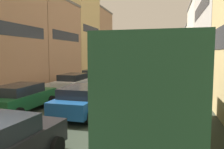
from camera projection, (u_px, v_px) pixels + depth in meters
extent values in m
cube|color=#9E9E9E|center=(74.00, 80.00, 25.53)|extent=(2.60, 64.00, 0.14)
cube|color=silver|center=(116.00, 82.00, 24.25)|extent=(0.16, 60.00, 0.01)
cube|color=silver|center=(147.00, 83.00, 23.37)|extent=(0.16, 60.00, 0.01)
cube|color=black|center=(21.00, 31.00, 18.98)|extent=(0.02, 7.04, 1.10)
cube|color=#9E7556|center=(43.00, 41.00, 28.38)|extent=(7.00, 8.70, 9.58)
cube|color=black|center=(67.00, 36.00, 27.42)|extent=(0.02, 7.04, 1.10)
cube|color=#66605B|center=(41.00, 1.00, 27.91)|extent=(7.20, 8.70, 0.30)
cube|color=tan|center=(72.00, 34.00, 36.69)|extent=(7.00, 8.70, 12.68)
cube|color=black|center=(92.00, 30.00, 35.72)|extent=(0.02, 7.04, 1.10)
cube|color=#9E7556|center=(90.00, 41.00, 45.20)|extent=(7.00, 8.70, 11.57)
cube|color=black|center=(107.00, 37.00, 44.24)|extent=(0.02, 7.04, 1.10)
cube|color=#66605B|center=(90.00, 11.00, 44.64)|extent=(7.20, 8.70, 0.30)
cube|color=beige|center=(205.00, 50.00, 38.69)|extent=(7.00, 10.90, 7.55)
cube|color=black|center=(184.00, 48.00, 39.56)|extent=(0.02, 8.80, 1.10)
cube|color=#66605B|center=(206.00, 27.00, 38.31)|extent=(7.20, 10.90, 0.30)
cube|color=beige|center=(218.00, 41.00, 28.02)|extent=(7.00, 10.90, 9.44)
cube|color=black|center=(189.00, 38.00, 28.88)|extent=(0.02, 8.80, 1.10)
cube|color=#66605B|center=(220.00, 2.00, 27.56)|extent=(7.20, 10.90, 0.30)
cube|color=black|center=(201.00, 9.00, 18.15)|extent=(0.02, 8.80, 1.10)
cube|color=navy|center=(162.00, 89.00, 10.55)|extent=(2.43, 2.43, 1.90)
cube|color=black|center=(163.00, 78.00, 11.68)|extent=(2.02, 0.05, 0.70)
cube|color=#234C33|center=(156.00, 84.00, 6.88)|extent=(2.46, 5.47, 2.80)
cube|color=white|center=(119.00, 74.00, 7.18)|extent=(0.07, 4.48, 0.90)
cylinder|color=black|center=(137.00, 106.00, 11.04)|extent=(0.31, 0.96, 0.96)
cylinder|color=black|center=(187.00, 109.00, 10.40)|extent=(0.31, 0.96, 0.96)
cylinder|color=black|center=(7.00, 140.00, 7.14)|extent=(0.26, 0.65, 0.64)
cylinder|color=black|center=(57.00, 147.00, 6.56)|extent=(0.26, 0.65, 0.64)
cube|color=#194C8C|center=(83.00, 102.00, 11.20)|extent=(1.81, 4.31, 0.70)
cube|color=#1E2328|center=(81.00, 91.00, 10.96)|extent=(1.59, 2.41, 0.52)
cylinder|color=black|center=(78.00, 101.00, 12.88)|extent=(0.22, 0.64, 0.64)
cylinder|color=black|center=(108.00, 103.00, 12.41)|extent=(0.22, 0.64, 0.64)
cylinder|color=black|center=(52.00, 115.00, 10.07)|extent=(0.22, 0.64, 0.64)
cylinder|color=black|center=(90.00, 118.00, 9.60)|extent=(0.22, 0.64, 0.64)
cube|color=#19592D|center=(22.00, 99.00, 11.76)|extent=(1.85, 4.32, 0.70)
cube|color=#1E2328|center=(19.00, 90.00, 11.51)|extent=(1.61, 2.43, 0.52)
cylinder|color=black|center=(24.00, 99.00, 13.43)|extent=(0.23, 0.64, 0.64)
cylinder|color=black|center=(51.00, 101.00, 12.97)|extent=(0.23, 0.64, 0.64)
cylinder|color=black|center=(19.00, 114.00, 10.15)|extent=(0.23, 0.64, 0.64)
cube|color=#759EB7|center=(112.00, 86.00, 16.59)|extent=(1.86, 4.33, 0.70)
cube|color=#1E2328|center=(111.00, 79.00, 16.34)|extent=(1.62, 2.43, 0.52)
cylinder|color=black|center=(106.00, 87.00, 18.26)|extent=(0.23, 0.64, 0.64)
cylinder|color=black|center=(127.00, 88.00, 17.81)|extent=(0.23, 0.64, 0.64)
cylinder|color=black|center=(94.00, 93.00, 15.43)|extent=(0.23, 0.64, 0.64)
cylinder|color=black|center=(120.00, 95.00, 14.99)|extent=(0.23, 0.64, 0.64)
cube|color=silver|center=(74.00, 84.00, 17.89)|extent=(1.85, 4.32, 0.70)
cube|color=#1E2328|center=(73.00, 77.00, 17.64)|extent=(1.61, 2.43, 0.52)
cylinder|color=black|center=(72.00, 85.00, 19.57)|extent=(0.23, 0.64, 0.64)
cylinder|color=black|center=(91.00, 86.00, 19.08)|extent=(0.23, 0.64, 0.64)
cylinder|color=black|center=(55.00, 90.00, 16.77)|extent=(0.23, 0.64, 0.64)
cylinder|color=black|center=(77.00, 91.00, 16.27)|extent=(0.23, 0.64, 0.64)
cube|color=black|center=(128.00, 78.00, 22.34)|extent=(2.00, 4.38, 0.70)
cube|color=#1E2328|center=(128.00, 72.00, 22.09)|extent=(1.69, 2.48, 0.52)
cylinder|color=black|center=(122.00, 79.00, 23.99)|extent=(0.25, 0.65, 0.64)
cylinder|color=black|center=(139.00, 80.00, 23.60)|extent=(0.25, 0.65, 0.64)
cylinder|color=black|center=(117.00, 83.00, 21.15)|extent=(0.25, 0.65, 0.64)
cylinder|color=black|center=(136.00, 83.00, 20.76)|extent=(0.25, 0.65, 0.64)
cube|color=gray|center=(94.00, 77.00, 22.69)|extent=(1.97, 4.37, 0.70)
cube|color=#1E2328|center=(93.00, 72.00, 22.44)|extent=(1.68, 2.47, 0.52)
cylinder|color=black|center=(90.00, 79.00, 24.34)|extent=(0.25, 0.65, 0.64)
cylinder|color=black|center=(106.00, 79.00, 23.94)|extent=(0.25, 0.65, 0.64)
cylinder|color=black|center=(81.00, 82.00, 21.50)|extent=(0.25, 0.65, 0.64)
cylinder|color=black|center=(99.00, 83.00, 21.10)|extent=(0.25, 0.65, 0.64)
cube|color=#B29319|center=(159.00, 90.00, 14.76)|extent=(1.88, 4.33, 0.70)
cube|color=#1E2328|center=(159.00, 82.00, 14.52)|extent=(1.63, 2.44, 0.52)
cylinder|color=black|center=(147.00, 91.00, 16.43)|extent=(0.23, 0.64, 0.64)
cylinder|color=black|center=(173.00, 92.00, 15.99)|extent=(0.23, 0.64, 0.64)
cylinder|color=black|center=(143.00, 99.00, 13.60)|extent=(0.23, 0.64, 0.64)
cylinder|color=black|center=(174.00, 100.00, 13.16)|extent=(0.23, 0.64, 0.64)
cube|color=beige|center=(161.00, 80.00, 20.09)|extent=(1.87, 4.33, 0.70)
cube|color=#1E2328|center=(161.00, 75.00, 19.84)|extent=(1.62, 2.43, 0.52)
cylinder|color=black|center=(152.00, 82.00, 21.76)|extent=(0.23, 0.64, 0.64)
cylinder|color=black|center=(171.00, 82.00, 21.31)|extent=(0.23, 0.64, 0.64)
cylinder|color=black|center=(150.00, 86.00, 18.93)|extent=(0.23, 0.64, 0.64)
cylinder|color=black|center=(172.00, 87.00, 18.49)|extent=(0.23, 0.64, 0.64)
cube|color=#BFB793|center=(165.00, 64.00, 29.69)|extent=(2.82, 10.57, 2.40)
cube|color=black|center=(165.00, 61.00, 29.65)|extent=(2.83, 9.94, 0.70)
cylinder|color=black|center=(158.00, 71.00, 33.76)|extent=(0.33, 1.01, 1.00)
cylinder|color=black|center=(175.00, 71.00, 33.05)|extent=(0.33, 1.01, 1.00)
cylinder|color=black|center=(153.00, 75.00, 27.16)|extent=(0.33, 1.01, 1.00)
cylinder|color=black|center=(174.00, 75.00, 26.44)|extent=(0.33, 1.01, 1.00)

